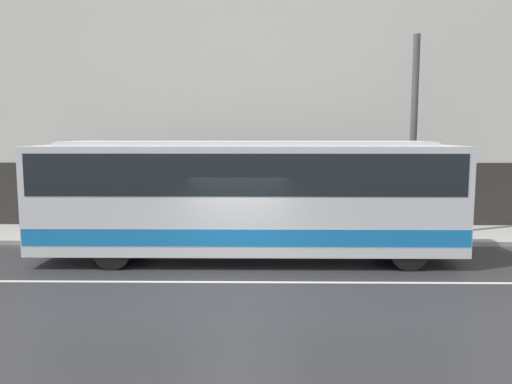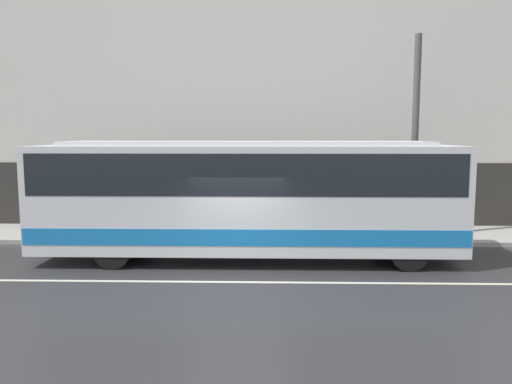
# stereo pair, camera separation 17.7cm
# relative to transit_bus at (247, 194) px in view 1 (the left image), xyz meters

# --- Properties ---
(ground_plane) EXTENTS (60.00, 60.00, 0.00)m
(ground_plane) POSITION_rel_transit_bus_xyz_m (-0.18, -2.26, -1.93)
(ground_plane) COLOR #2D2D30
(sidewalk) EXTENTS (60.00, 3.01, 0.15)m
(sidewalk) POSITION_rel_transit_bus_xyz_m (-0.18, 3.25, -1.85)
(sidewalk) COLOR #A09E99
(sidewalk) RESTS_ON ground_plane
(building_facade) EXTENTS (60.00, 0.35, 10.13)m
(building_facade) POSITION_rel_transit_bus_xyz_m (-0.18, 4.90, 2.96)
(building_facade) COLOR silver
(building_facade) RESTS_ON ground_plane
(lane_stripe) EXTENTS (54.00, 0.14, 0.01)m
(lane_stripe) POSITION_rel_transit_bus_xyz_m (-0.18, -2.26, -1.92)
(lane_stripe) COLOR beige
(lane_stripe) RESTS_ON ground_plane
(transit_bus) EXTENTS (11.95, 2.55, 3.42)m
(transit_bus) POSITION_rel_transit_bus_xyz_m (0.00, 0.00, 0.00)
(transit_bus) COLOR silver
(transit_bus) RESTS_ON ground_plane
(utility_pole_near) EXTENTS (0.23, 0.23, 6.70)m
(utility_pole_near) POSITION_rel_transit_bus_xyz_m (5.48, 2.60, 1.58)
(utility_pole_near) COLOR #4C4C4F
(utility_pole_near) RESTS_ON sidewalk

